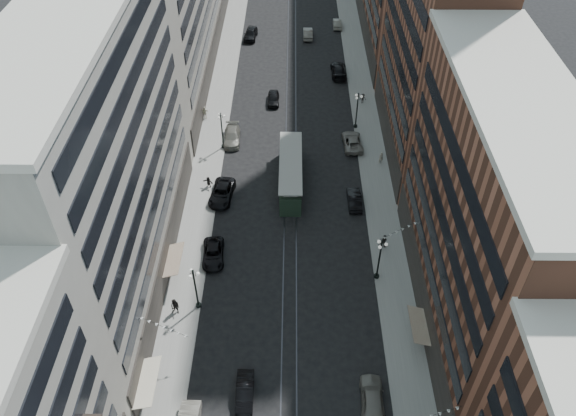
{
  "coord_description": "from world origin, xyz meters",
  "views": [
    {
      "loc": [
        0.15,
        -6.98,
        45.81
      ],
      "look_at": [
        -0.24,
        37.48,
        5.0
      ],
      "focal_mm": 35.0,
      "sensor_mm": 36.0,
      "label": 1
    }
  ],
  "objects_px": {
    "streetcar": "(291,173)",
    "pedestrian_6": "(205,113)",
    "lamppost_se_mid": "(357,109)",
    "car_10": "(354,199)",
    "car_12": "(339,70)",
    "pedestrian_8": "(381,157)",
    "lamppost_se_far": "(379,258)",
    "car_13": "(273,98)",
    "pedestrian_2": "(175,306)",
    "lamppost_sw_far": "(195,287)",
    "car_2": "(213,254)",
    "lamppost_sw_mid": "(222,129)",
    "car_extra_0": "(337,23)",
    "car_11": "(352,142)",
    "car_8": "(232,136)",
    "car_7": "(222,193)",
    "car_9": "(251,34)",
    "pedestrian_7": "(384,241)",
    "pedestrian_5": "(208,182)",
    "pedestrian_9": "(363,98)",
    "car_4": "(372,399)",
    "car_5": "(245,392)",
    "car_14": "(308,33)"
  },
  "relations": [
    {
      "from": "car_5",
      "to": "car_14",
      "type": "relative_size",
      "value": 0.9
    },
    {
      "from": "car_9",
      "to": "pedestrian_7",
      "type": "distance_m",
      "value": 54.58
    },
    {
      "from": "streetcar",
      "to": "lamppost_se_far",
      "type": "bearing_deg",
      "value": -59.43
    },
    {
      "from": "car_7",
      "to": "car_13",
      "type": "distance_m",
      "value": 22.59
    },
    {
      "from": "car_5",
      "to": "pedestrian_9",
      "type": "distance_m",
      "value": 50.33
    },
    {
      "from": "car_8",
      "to": "pedestrian_9",
      "type": "bearing_deg",
      "value": 24.89
    },
    {
      "from": "lamppost_sw_far",
      "to": "car_7",
      "type": "bearing_deg",
      "value": 87.27
    },
    {
      "from": "pedestrian_8",
      "to": "car_10",
      "type": "bearing_deg",
      "value": 48.84
    },
    {
      "from": "car_11",
      "to": "car_13",
      "type": "bearing_deg",
      "value": -47.92
    },
    {
      "from": "car_8",
      "to": "car_13",
      "type": "xyz_separation_m",
      "value": [
        5.44,
        9.96,
        -0.06
      ]
    },
    {
      "from": "pedestrian_8",
      "to": "car_12",
      "type": "bearing_deg",
      "value": -93.94
    },
    {
      "from": "car_2",
      "to": "car_10",
      "type": "bearing_deg",
      "value": 25.08
    },
    {
      "from": "car_9",
      "to": "car_4",
      "type": "bearing_deg",
      "value": -72.81
    },
    {
      "from": "lamppost_sw_far",
      "to": "car_8",
      "type": "distance_m",
      "value": 28.77
    },
    {
      "from": "lamppost_se_far",
      "to": "streetcar",
      "type": "bearing_deg",
      "value": 120.57
    },
    {
      "from": "car_10",
      "to": "pedestrian_5",
      "type": "xyz_separation_m",
      "value": [
        -18.0,
        2.89,
        0.18
      ]
    },
    {
      "from": "car_12",
      "to": "pedestrian_8",
      "type": "distance_m",
      "value": 23.74
    },
    {
      "from": "car_2",
      "to": "pedestrian_7",
      "type": "relative_size",
      "value": 3.03
    },
    {
      "from": "lamppost_sw_mid",
      "to": "lamppost_se_far",
      "type": "bearing_deg",
      "value": -51.34
    },
    {
      "from": "car_11",
      "to": "pedestrian_8",
      "type": "distance_m",
      "value": 5.14
    },
    {
      "from": "streetcar",
      "to": "pedestrian_6",
      "type": "height_order",
      "value": "streetcar"
    },
    {
      "from": "lamppost_se_far",
      "to": "pedestrian_7",
      "type": "distance_m",
      "value": 5.23
    },
    {
      "from": "pedestrian_8",
      "to": "car_extra_0",
      "type": "relative_size",
      "value": 0.39
    },
    {
      "from": "lamppost_sw_mid",
      "to": "streetcar",
      "type": "height_order",
      "value": "lamppost_sw_mid"
    },
    {
      "from": "lamppost_sw_mid",
      "to": "car_2",
      "type": "xyz_separation_m",
      "value": [
        0.8,
        -20.3,
        -2.41
      ]
    },
    {
      "from": "car_2",
      "to": "car_extra_0",
      "type": "relative_size",
      "value": 1.17
    },
    {
      "from": "car_4",
      "to": "car_13",
      "type": "xyz_separation_m",
      "value": [
        -9.94,
        48.97,
        -0.13
      ]
    },
    {
      "from": "streetcar",
      "to": "pedestrian_9",
      "type": "bearing_deg",
      "value": 60.25
    },
    {
      "from": "lamppost_sw_far",
      "to": "pedestrian_6",
      "type": "height_order",
      "value": "lamppost_sw_far"
    },
    {
      "from": "car_13",
      "to": "pedestrian_5",
      "type": "bearing_deg",
      "value": -111.07
    },
    {
      "from": "car_14",
      "to": "car_12",
      "type": "bearing_deg",
      "value": 109.58
    },
    {
      "from": "streetcar",
      "to": "pedestrian_7",
      "type": "height_order",
      "value": "streetcar"
    },
    {
      "from": "pedestrian_2",
      "to": "pedestrian_9",
      "type": "bearing_deg",
      "value": 82.82
    },
    {
      "from": "lamppost_se_far",
      "to": "car_13",
      "type": "bearing_deg",
      "value": 108.97
    },
    {
      "from": "lamppost_sw_mid",
      "to": "car_7",
      "type": "bearing_deg",
      "value": -85.53
    },
    {
      "from": "car_8",
      "to": "pedestrian_6",
      "type": "xyz_separation_m",
      "value": [
        -4.36,
        5.4,
        0.31
      ]
    },
    {
      "from": "pedestrian_2",
      "to": "lamppost_sw_far",
      "type": "bearing_deg",
      "value": 43.29
    },
    {
      "from": "lamppost_se_far",
      "to": "pedestrian_2",
      "type": "xyz_separation_m",
      "value": [
        -20.52,
        -4.82,
        -1.97
      ]
    },
    {
      "from": "lamppost_se_mid",
      "to": "car_10",
      "type": "relative_size",
      "value": 1.25
    },
    {
      "from": "lamppost_sw_far",
      "to": "streetcar",
      "type": "xyz_separation_m",
      "value": [
        9.2,
        19.57,
        -1.49
      ]
    },
    {
      "from": "car_8",
      "to": "car_7",
      "type": "bearing_deg",
      "value": -93.66
    },
    {
      "from": "lamppost_se_mid",
      "to": "pedestrian_2",
      "type": "height_order",
      "value": "lamppost_se_mid"
    },
    {
      "from": "pedestrian_5",
      "to": "pedestrian_9",
      "type": "xyz_separation_m",
      "value": [
        21.03,
        19.74,
        0.02
      ]
    },
    {
      "from": "car_5",
      "to": "car_9",
      "type": "bearing_deg",
      "value": 91.8
    },
    {
      "from": "car_11",
      "to": "pedestrian_8",
      "type": "bearing_deg",
      "value": 128.78
    },
    {
      "from": "pedestrian_2",
      "to": "car_12",
      "type": "height_order",
      "value": "pedestrian_2"
    },
    {
      "from": "car_5",
      "to": "car_12",
      "type": "height_order",
      "value": "car_12"
    },
    {
      "from": "pedestrian_5",
      "to": "pedestrian_6",
      "type": "xyz_separation_m",
      "value": [
        -2.24,
        15.4,
        0.19
      ]
    },
    {
      "from": "lamppost_sw_far",
      "to": "car_5",
      "type": "bearing_deg",
      "value": -61.28
    },
    {
      "from": "lamppost_se_far",
      "to": "car_8",
      "type": "relative_size",
      "value": 1.03
    }
  ]
}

